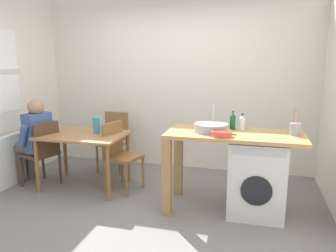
{
  "coord_description": "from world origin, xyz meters",
  "views": [
    {
      "loc": [
        1.19,
        -3.28,
        1.74
      ],
      "look_at": [
        0.2,
        0.45,
        0.93
      ],
      "focal_mm": 35.1,
      "sensor_mm": 36.0,
      "label": 1
    }
  ],
  "objects_px": {
    "seated_person": "(34,137)",
    "bottle_tall_green": "(233,121)",
    "chair_opposite": "(119,152)",
    "chair_spare_by_wall": "(115,138)",
    "washing_machine": "(257,177)",
    "utensil_crock": "(295,129)",
    "chair_person_seat": "(43,150)",
    "dining_table": "(83,141)",
    "bottle_squat_brown": "(242,123)",
    "mixing_bowl": "(221,133)",
    "vase": "(96,125)"
  },
  "relations": [
    {
      "from": "chair_spare_by_wall",
      "to": "mixing_bowl",
      "type": "xyz_separation_m",
      "value": [
        1.75,
        -1.17,
        0.45
      ]
    },
    {
      "from": "chair_person_seat",
      "to": "bottle_squat_brown",
      "type": "bearing_deg",
      "value": -71.39
    },
    {
      "from": "bottle_tall_green",
      "to": "bottle_squat_brown",
      "type": "xyz_separation_m",
      "value": [
        0.11,
        -0.01,
        -0.01
      ]
    },
    {
      "from": "bottle_tall_green",
      "to": "chair_spare_by_wall",
      "type": "bearing_deg",
      "value": 156.76
    },
    {
      "from": "dining_table",
      "to": "chair_opposite",
      "type": "bearing_deg",
      "value": 8.35
    },
    {
      "from": "dining_table",
      "to": "bottle_tall_green",
      "type": "height_order",
      "value": "bottle_tall_green"
    },
    {
      "from": "chair_spare_by_wall",
      "to": "dining_table",
      "type": "bearing_deg",
      "value": 81.98
    },
    {
      "from": "seated_person",
      "to": "bottle_tall_green",
      "type": "xyz_separation_m",
      "value": [
        2.65,
        0.06,
        0.35
      ]
    },
    {
      "from": "chair_spare_by_wall",
      "to": "bottle_tall_green",
      "type": "distance_m",
      "value": 2.07
    },
    {
      "from": "utensil_crock",
      "to": "chair_opposite",
      "type": "bearing_deg",
      "value": 174.24
    },
    {
      "from": "dining_table",
      "to": "chair_person_seat",
      "type": "xyz_separation_m",
      "value": [
        -0.55,
        -0.12,
        -0.14
      ]
    },
    {
      "from": "chair_person_seat",
      "to": "seated_person",
      "type": "height_order",
      "value": "seated_person"
    },
    {
      "from": "washing_machine",
      "to": "vase",
      "type": "distance_m",
      "value": 2.15
    },
    {
      "from": "chair_person_seat",
      "to": "utensil_crock",
      "type": "distance_m",
      "value": 3.19
    },
    {
      "from": "vase",
      "to": "bottle_squat_brown",
      "type": "bearing_deg",
      "value": -3.86
    },
    {
      "from": "seated_person",
      "to": "bottle_tall_green",
      "type": "height_order",
      "value": "seated_person"
    },
    {
      "from": "chair_opposite",
      "to": "chair_spare_by_wall",
      "type": "xyz_separation_m",
      "value": [
        -0.38,
        0.7,
        0.0
      ]
    },
    {
      "from": "washing_machine",
      "to": "seated_person",
      "type": "bearing_deg",
      "value": 177.63
    },
    {
      "from": "mixing_bowl",
      "to": "seated_person",
      "type": "bearing_deg",
      "value": 172.88
    },
    {
      "from": "bottle_squat_brown",
      "to": "chair_opposite",
      "type": "bearing_deg",
      "value": 176.42
    },
    {
      "from": "chair_spare_by_wall",
      "to": "bottle_squat_brown",
      "type": "height_order",
      "value": "bottle_squat_brown"
    },
    {
      "from": "chair_person_seat",
      "to": "bottle_squat_brown",
      "type": "distance_m",
      "value": 2.65
    },
    {
      "from": "mixing_bowl",
      "to": "vase",
      "type": "xyz_separation_m",
      "value": [
        -1.7,
        0.49,
        -0.11
      ]
    },
    {
      "from": "seated_person",
      "to": "mixing_bowl",
      "type": "bearing_deg",
      "value": -80.56
    },
    {
      "from": "washing_machine",
      "to": "bottle_squat_brown",
      "type": "distance_m",
      "value": 0.63
    },
    {
      "from": "dining_table",
      "to": "mixing_bowl",
      "type": "height_order",
      "value": "mixing_bowl"
    },
    {
      "from": "chair_spare_by_wall",
      "to": "utensil_crock",
      "type": "xyz_separation_m",
      "value": [
        2.51,
        -0.92,
        0.48
      ]
    },
    {
      "from": "seated_person",
      "to": "bottle_squat_brown",
      "type": "xyz_separation_m",
      "value": [
        2.75,
        0.05,
        0.33
      ]
    },
    {
      "from": "chair_person_seat",
      "to": "washing_machine",
      "type": "distance_m",
      "value": 2.79
    },
    {
      "from": "chair_person_seat",
      "to": "bottle_squat_brown",
      "type": "relative_size",
      "value": 4.76
    },
    {
      "from": "dining_table",
      "to": "mixing_bowl",
      "type": "distance_m",
      "value": 1.92
    },
    {
      "from": "dining_table",
      "to": "bottle_squat_brown",
      "type": "bearing_deg",
      "value": -0.79
    },
    {
      "from": "bottle_tall_green",
      "to": "utensil_crock",
      "type": "xyz_separation_m",
      "value": [
        0.67,
        -0.13,
        -0.03
      ]
    },
    {
      "from": "bottle_squat_brown",
      "to": "mixing_bowl",
      "type": "bearing_deg",
      "value": -118.19
    },
    {
      "from": "chair_spare_by_wall",
      "to": "vase",
      "type": "height_order",
      "value": "vase"
    },
    {
      "from": "utensil_crock",
      "to": "seated_person",
      "type": "bearing_deg",
      "value": 178.8
    },
    {
      "from": "dining_table",
      "to": "utensil_crock",
      "type": "bearing_deg",
      "value": -3.17
    },
    {
      "from": "bottle_squat_brown",
      "to": "utensil_crock",
      "type": "height_order",
      "value": "utensil_crock"
    },
    {
      "from": "seated_person",
      "to": "utensil_crock",
      "type": "xyz_separation_m",
      "value": [
        3.31,
        -0.07,
        0.32
      ]
    },
    {
      "from": "bottle_tall_green",
      "to": "bottle_squat_brown",
      "type": "bearing_deg",
      "value": -5.74
    },
    {
      "from": "chair_person_seat",
      "to": "dining_table",
      "type": "bearing_deg",
      "value": -60.99
    },
    {
      "from": "utensil_crock",
      "to": "vase",
      "type": "xyz_separation_m",
      "value": [
        -2.46,
        0.24,
        -0.14
      ]
    },
    {
      "from": "washing_machine",
      "to": "utensil_crock",
      "type": "bearing_deg",
      "value": 8.1
    },
    {
      "from": "seated_person",
      "to": "vase",
      "type": "height_order",
      "value": "seated_person"
    },
    {
      "from": "chair_spare_by_wall",
      "to": "seated_person",
      "type": "xyz_separation_m",
      "value": [
        -0.8,
        -0.85,
        0.16
      ]
    },
    {
      "from": "bottle_squat_brown",
      "to": "seated_person",
      "type": "bearing_deg",
      "value": -179.02
    },
    {
      "from": "chair_person_seat",
      "to": "seated_person",
      "type": "distance_m",
      "value": 0.23
    },
    {
      "from": "chair_opposite",
      "to": "bottle_tall_green",
      "type": "relative_size",
      "value": 4.21
    },
    {
      "from": "washing_machine",
      "to": "mixing_bowl",
      "type": "relative_size",
      "value": 3.92
    },
    {
      "from": "chair_person_seat",
      "to": "bottle_squat_brown",
      "type": "xyz_separation_m",
      "value": [
        2.6,
        0.09,
        0.5
      ]
    }
  ]
}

